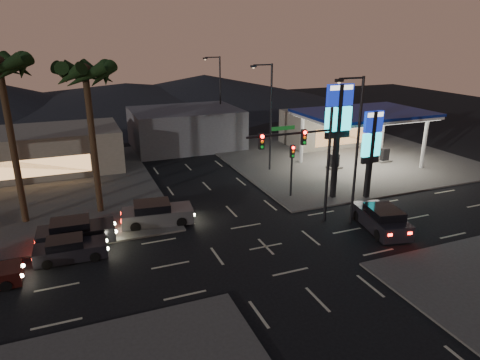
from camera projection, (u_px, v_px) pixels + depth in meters
name	position (u px, v px, depth m)	size (l,w,h in m)	color
ground	(266.00, 247.00, 26.46)	(140.00, 140.00, 0.00)	black
corner_lot_ne	(337.00, 155.00, 46.14)	(24.00, 24.00, 0.12)	#47443F
corner_lot_nw	(4.00, 195.00, 34.81)	(24.00, 24.00, 0.12)	#47443F
gas_station	(364.00, 115.00, 41.01)	(12.20, 8.20, 5.47)	silver
convenience_store	(328.00, 127.00, 50.61)	(10.00, 6.00, 4.00)	#726B5B
pylon_sign_tall	(338.00, 119.00, 32.23)	(2.20, 0.35, 9.00)	black
pylon_sign_short	(372.00, 142.00, 32.80)	(1.60, 0.35, 7.00)	black
traffic_signal_mast	(307.00, 151.00, 27.84)	(6.10, 0.39, 8.00)	black
pedestal_signal	(292.00, 162.00, 33.59)	(0.32, 0.39, 4.30)	black
streetlight_near	(355.00, 143.00, 27.89)	(2.14, 0.25, 10.00)	black
streetlight_mid	(269.00, 112.00, 39.30)	(2.14, 0.25, 10.00)	black
streetlight_far	(219.00, 93.00, 51.58)	(2.14, 0.25, 10.00)	black
palm_a	(86.00, 82.00, 28.56)	(4.41, 4.41, 10.86)	black
palm_b	(0.00, 76.00, 26.61)	(4.41, 4.41, 11.46)	black
building_far_west	(32.00, 152.00, 40.16)	(16.00, 8.00, 4.00)	#726B5B
building_far_mid	(186.00, 128.00, 49.27)	(12.00, 9.00, 4.40)	#4C4C51
hill_right	(205.00, 88.00, 83.61)	(50.00, 50.00, 5.00)	black
hill_center	(127.00, 94.00, 78.46)	(60.00, 60.00, 4.00)	black
car_lane_a_front	(70.00, 249.00, 24.83)	(4.17, 1.87, 1.34)	black
car_lane_b_front	(156.00, 214.00, 29.42)	(5.10, 2.58, 1.61)	#4E4E50
car_lane_b_mid	(75.00, 232.00, 26.78)	(4.82, 2.19, 1.54)	black
suv_station	(381.00, 219.00, 28.58)	(2.99, 5.19, 1.63)	black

